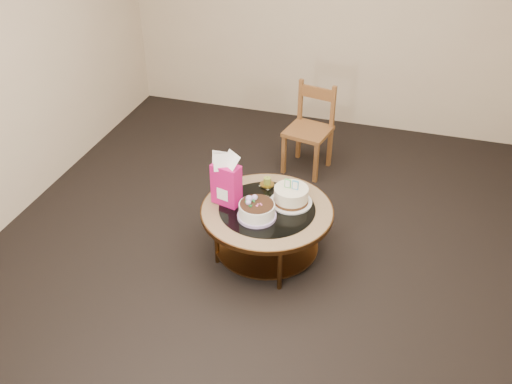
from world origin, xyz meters
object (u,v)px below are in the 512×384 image
(coffee_table, at_px, (267,217))
(dining_chair, at_px, (310,129))
(decorated_cake, at_px, (257,211))
(cream_cake, at_px, (291,196))
(gift_bag, at_px, (226,179))

(coffee_table, bearing_deg, dining_chair, 89.15)
(decorated_cake, distance_m, cream_cake, 0.32)
(decorated_cake, height_order, cream_cake, cream_cake)
(coffee_table, relative_size, decorated_cake, 3.49)
(coffee_table, relative_size, dining_chair, 1.19)
(decorated_cake, distance_m, dining_chair, 1.54)
(coffee_table, distance_m, dining_chair, 1.41)
(cream_cake, relative_size, dining_chair, 0.39)
(gift_bag, bearing_deg, dining_chair, 90.63)
(coffee_table, relative_size, gift_bag, 2.37)
(cream_cake, height_order, dining_chair, dining_chair)
(coffee_table, height_order, gift_bag, gift_bag)
(cream_cake, bearing_deg, coffee_table, -135.98)
(decorated_cake, xyz_separation_m, gift_bag, (-0.28, 0.12, 0.16))
(dining_chair, bearing_deg, decorated_cake, -80.84)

